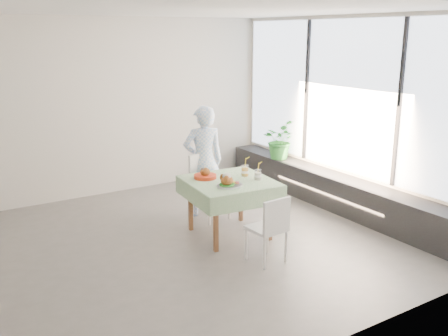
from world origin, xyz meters
TOP-DOWN VIEW (x-y plane):
  - floor at (0.00, 0.00)m, footprint 6.00×6.00m
  - ceiling at (0.00, 0.00)m, footprint 6.00×6.00m
  - wall_back at (0.00, 2.50)m, footprint 6.00×0.02m
  - wall_front at (0.00, -2.50)m, footprint 6.00×0.02m
  - wall_right at (3.00, 0.00)m, footprint 0.02×5.00m
  - window_pane at (2.97, 0.00)m, footprint 0.01×4.80m
  - window_ledge at (2.80, 0.00)m, footprint 0.40×4.80m
  - cafe_table at (0.89, -0.05)m, footprint 1.13×1.13m
  - chair_far at (0.99, 0.61)m, footprint 0.50×0.50m
  - chair_near at (0.83, -0.94)m, footprint 0.40×0.40m
  - diner at (1.00, 0.80)m, footprint 0.65×0.50m
  - main_dish at (0.73, -0.27)m, footprint 0.34×0.34m
  - juice_cup_orange at (1.16, 0.00)m, footprint 0.10×0.10m
  - juice_cup_lemonade at (1.21, -0.22)m, footprint 0.09×0.09m
  - second_dish at (0.67, 0.19)m, footprint 0.29×0.29m
  - potted_plant at (2.72, 1.29)m, footprint 0.76×0.77m

SIDE VIEW (x-z plane):
  - floor at x=0.00m, z-range 0.00..0.00m
  - chair_near at x=0.83m, z-range -0.15..0.64m
  - window_ledge at x=2.80m, z-range 0.00..0.50m
  - chair_far at x=0.99m, z-range -0.18..0.74m
  - cafe_table at x=0.89m, z-range 0.09..0.83m
  - second_dish at x=0.67m, z-range 0.71..0.85m
  - diner at x=1.00m, z-range 0.00..1.58m
  - main_dish at x=0.73m, z-range 0.71..0.88m
  - juice_cup_lemonade at x=1.21m, z-range 0.67..0.93m
  - juice_cup_orange at x=1.16m, z-range 0.67..0.95m
  - potted_plant at x=2.72m, z-range 0.50..1.14m
  - wall_back at x=0.00m, z-range 0.00..2.80m
  - wall_front at x=0.00m, z-range 0.00..2.80m
  - wall_right at x=3.00m, z-range 0.00..2.80m
  - window_pane at x=2.97m, z-range 0.56..2.74m
  - ceiling at x=0.00m, z-range 2.80..2.80m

